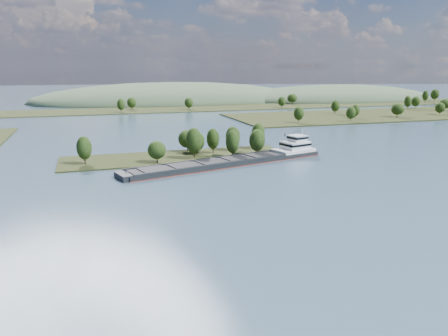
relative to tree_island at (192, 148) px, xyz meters
name	(u,v)px	position (x,y,z in m)	size (l,w,h in m)	color
ground	(215,195)	(-7.08, -59.67, -4.04)	(1800.00, 1800.00, 0.00)	#3E576B
tree_island	(192,148)	(0.00, 0.00, 0.00)	(100.00, 30.31, 14.77)	black
right_bank	(415,113)	(224.45, 119.89, -3.08)	(320.00, 90.00, 14.07)	black
back_shoreline	(140,110)	(3.13, 220.12, -3.34)	(900.00, 60.00, 15.11)	black
hill_east	(337,99)	(252.92, 290.33, -4.04)	(260.00, 140.00, 36.00)	#3D5238
hill_west	(173,101)	(52.92, 320.33, -4.04)	(320.00, 160.00, 44.00)	#3D5238
cargo_barge	(240,159)	(16.33, -18.19, -2.46)	(92.07, 34.57, 12.50)	black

